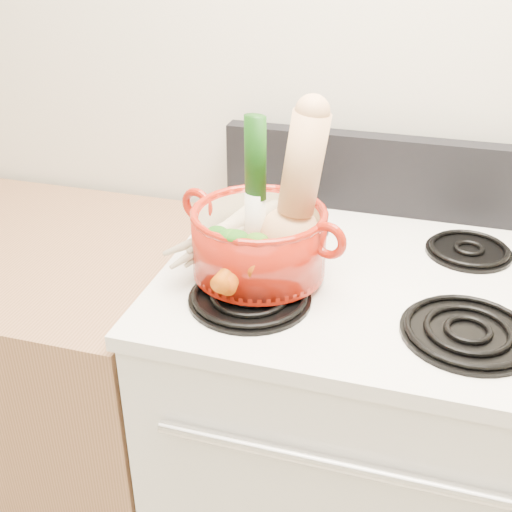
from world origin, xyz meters
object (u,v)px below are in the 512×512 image
(stove_body, at_px, (349,455))
(leek, at_px, (255,186))
(squash, at_px, (294,188))
(dutch_oven, at_px, (259,242))

(stove_body, height_order, leek, leek)
(stove_body, relative_size, squash, 3.22)
(dutch_oven, xyz_separation_m, squash, (0.06, 0.02, 0.11))
(stove_body, height_order, dutch_oven, dutch_oven)
(stove_body, distance_m, leek, 0.71)
(leek, bearing_deg, stove_body, 36.62)
(dutch_oven, height_order, leek, leek)
(dutch_oven, distance_m, leek, 0.11)
(squash, bearing_deg, dutch_oven, -166.43)
(stove_body, xyz_separation_m, squash, (-0.14, -0.06, 0.68))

